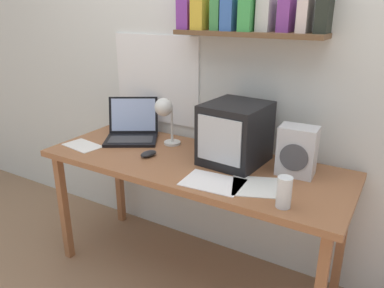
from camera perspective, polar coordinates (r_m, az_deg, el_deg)
name	(u,v)px	position (r m, az deg, el deg)	size (l,w,h in m)	color
ground_plane	(192,273)	(2.46, 0.00, -19.11)	(12.00, 12.00, 0.00)	#916F52
back_wall	(226,53)	(2.25, 5.13, 13.66)	(5.60, 0.24, 2.60)	silver
corner_desk	(192,172)	(2.09, 0.00, -4.31)	(1.70, 0.65, 0.76)	#995F3C
crt_monitor	(235,133)	(2.01, 6.60, 1.62)	(0.33, 0.36, 0.33)	black
laptop	(132,129)	(2.43, -9.09, 2.32)	(0.43, 0.42, 0.25)	black
desk_lamp	(165,112)	(2.22, -4.15, 4.91)	(0.12, 0.17, 0.30)	silver
juice_glass	(284,194)	(1.63, 13.84, -7.36)	(0.06, 0.06, 0.14)	white
space_heater	(297,151)	(1.93, 15.72, -1.04)	(0.19, 0.14, 0.25)	silver
computer_mouse	(149,154)	(2.13, -6.64, -1.48)	(0.08, 0.12, 0.03)	#232326
open_notebook	(257,187)	(1.80, 9.87, -6.42)	(0.30, 0.29, 0.00)	white
printed_handout	(83,146)	(2.38, -16.33, -0.23)	(0.26, 0.18, 0.00)	white
loose_paper_near_monitor	(213,182)	(1.82, 3.17, -5.85)	(0.30, 0.22, 0.00)	white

